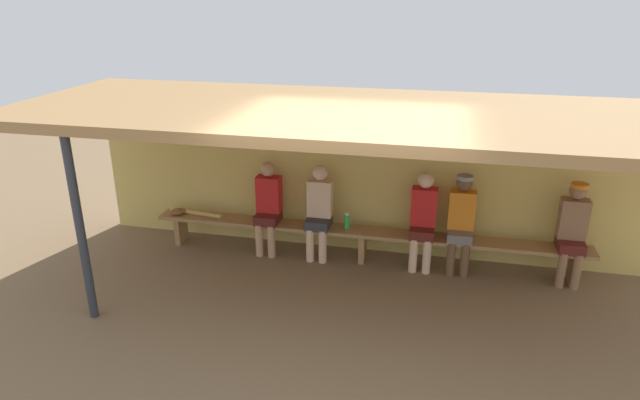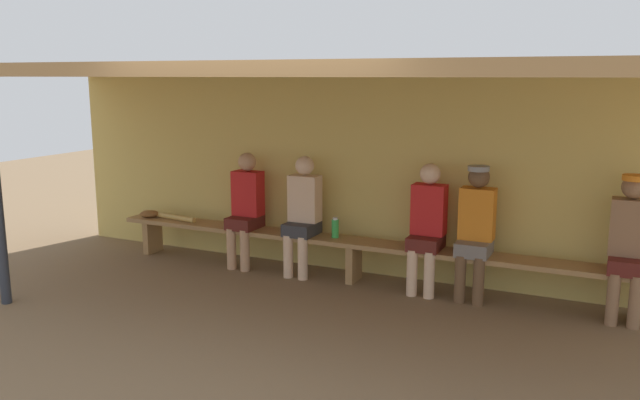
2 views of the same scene
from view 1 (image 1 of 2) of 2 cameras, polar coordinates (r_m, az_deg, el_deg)
The scene contains 13 objects.
ground_plane at distance 6.58m, azimuth 2.26°, elevation -12.21°, with size 24.00×24.00×0.00m, color brown.
back_wall at distance 7.89m, azimuth 5.06°, elevation 2.45°, with size 8.00×0.20×2.20m, color #D8BC60.
dugout_roof at distance 6.34m, azimuth 3.73°, elevation 8.74°, with size 8.00×2.80×0.12m, color #9E7547.
support_post at distance 6.67m, azimuth -23.37°, elevation -2.86°, with size 0.10×0.10×2.20m, color #2D333D.
bench at distance 7.74m, azimuth 4.42°, elevation -3.60°, with size 6.00×0.36×0.46m.
player_in_red at distance 7.54m, azimuth 14.26°, elevation -1.91°, with size 0.34×0.42×1.34m.
player_leftmost at distance 7.54m, azimuth 10.53°, elevation -1.74°, with size 0.34×0.42×1.34m.
player_middle at distance 7.71m, azimuth -0.08°, elevation -0.86°, with size 0.34×0.42×1.34m.
player_rightmost at distance 7.72m, azimuth 24.48°, elevation -2.68°, with size 0.34×0.42×1.34m.
player_in_blue at distance 7.89m, azimuth -5.34°, elevation -0.41°, with size 0.34×0.42×1.34m.
water_bottle_orange at distance 7.71m, azimuth 2.78°, elevation -2.17°, with size 0.08×0.08×0.23m.
baseball_glove_dark_brown at distance 8.45m, azimuth -14.34°, elevation -1.15°, with size 0.24×0.17×0.09m, color brown.
baseball_bat at distance 8.37m, azimuth -12.61°, elevation -1.29°, with size 0.07×0.07×0.87m, color tan.
Camera 1 is at (0.97, -5.41, 3.61)m, focal length 31.21 mm.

